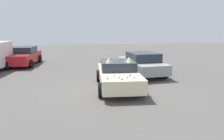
{
  "coord_description": "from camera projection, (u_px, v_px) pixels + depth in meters",
  "views": [
    {
      "loc": [
        -9.66,
        1.93,
        2.85
      ],
      "look_at": [
        0.0,
        0.3,
        0.9
      ],
      "focal_mm": 33.05,
      "sensor_mm": 36.0,
      "label": 1
    }
  ],
  "objects": [
    {
      "name": "parked_sedan_row_back_center",
      "position": [
        142.0,
        63.0,
        13.09
      ],
      "size": [
        4.54,
        2.36,
        1.42
      ],
      "rotation": [
        0.0,
        0.0,
        0.09
      ],
      "color": "gray",
      "rests_on": "ground"
    },
    {
      "name": "art_car_decorated",
      "position": [
        118.0,
        74.0,
        10.13
      ],
      "size": [
        4.55,
        2.27,
        1.56
      ],
      "rotation": [
        0.0,
        0.0,
        3.07
      ],
      "color": "beige",
      "rests_on": "ground"
    },
    {
      "name": "parked_sedan_near_left",
      "position": [
        24.0,
        56.0,
        16.48
      ],
      "size": [
        4.6,
        2.18,
        1.47
      ],
      "rotation": [
        0.0,
        0.0,
        3.08
      ],
      "color": "red",
      "rests_on": "ground"
    },
    {
      "name": "ground_plane",
      "position": [
        118.0,
        88.0,
        10.21
      ],
      "size": [
        60.0,
        60.0,
        0.0
      ],
      "primitive_type": "plane",
      "color": "#514F4C"
    }
  ]
}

